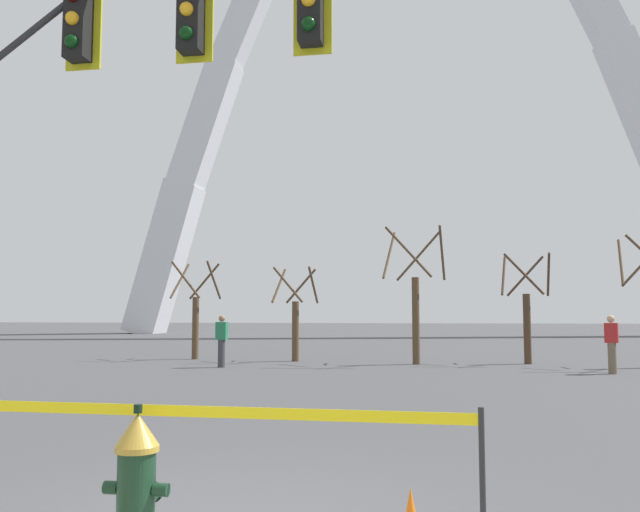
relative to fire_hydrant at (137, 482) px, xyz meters
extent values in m
cylinder|color=#14331E|center=(0.00, -0.01, -0.11)|extent=(0.26, 0.26, 0.62)
cylinder|color=#A8842D|center=(0.00, -0.01, 0.22)|extent=(0.30, 0.30, 0.04)
cone|color=#A8842D|center=(0.00, -0.01, 0.35)|extent=(0.30, 0.30, 0.22)
cylinder|color=black|center=(0.00, -0.01, 0.49)|extent=(0.06, 0.06, 0.06)
cylinder|color=#14331E|center=(-0.18, -0.01, -0.04)|extent=(0.10, 0.09, 0.09)
cylinder|color=#14331E|center=(0.18, -0.01, -0.04)|extent=(0.10, 0.09, 0.09)
cylinder|color=#14331E|center=(0.00, 0.19, -0.14)|extent=(0.13, 0.14, 0.13)
cylinder|color=black|center=(0.00, 0.27, -0.14)|extent=(0.15, 0.03, 0.15)
cylinder|color=#232326|center=(2.32, 0.16, 0.03)|extent=(0.04, 0.04, 1.00)
cube|color=yellow|center=(-0.31, 0.21, 0.45)|extent=(5.26, 0.10, 0.08)
cylinder|color=#232326|center=(-2.60, 2.61, 4.58)|extent=(1.11, 0.08, 0.81)
cube|color=black|center=(-2.08, 2.61, 4.58)|extent=(0.26, 0.24, 0.90)
cube|color=gold|center=(-2.08, 2.75, 4.58)|extent=(0.44, 0.03, 1.04)
sphere|color=orange|center=(-2.08, 2.48, 4.58)|extent=(0.16, 0.16, 0.16)
sphere|color=black|center=(-2.08, 2.48, 4.30)|extent=(0.16, 0.16, 0.16)
cube|color=black|center=(-0.68, 2.61, 4.58)|extent=(0.26, 0.24, 0.90)
cube|color=gold|center=(-0.68, 2.75, 4.58)|extent=(0.44, 0.03, 1.04)
sphere|color=orange|center=(-0.68, 2.48, 4.58)|extent=(0.16, 0.16, 0.16)
sphere|color=black|center=(-0.68, 2.48, 4.30)|extent=(0.16, 0.16, 0.16)
cube|color=black|center=(0.72, 2.61, 4.58)|extent=(0.26, 0.24, 0.90)
cube|color=gold|center=(0.72, 2.75, 4.58)|extent=(0.44, 0.03, 1.04)
sphere|color=black|center=(0.72, 2.48, 4.30)|extent=(0.16, 0.16, 0.16)
cube|color=silver|center=(-20.83, 49.78, 5.94)|extent=(6.39, 2.91, 13.69)
cube|color=silver|center=(-17.28, 49.78, 17.68)|extent=(6.10, 2.66, 11.61)
cube|color=silver|center=(-13.73, 49.78, 27.29)|extent=(5.81, 2.40, 9.55)
cube|color=silver|center=(18.23, 49.78, 17.68)|extent=(6.10, 2.66, 11.61)
cylinder|color=brown|center=(-6.49, 18.74, 0.65)|extent=(0.24, 0.24, 2.24)
cylinder|color=brown|center=(-7.17, 18.88, 2.38)|extent=(0.32, 1.22, 1.35)
cylinder|color=brown|center=(-5.79, 18.67, 2.38)|extent=(0.20, 1.23, 1.35)
cylinder|color=brown|center=(-6.42, 19.43, 2.38)|extent=(1.23, 0.20, 1.35)
cylinder|color=brown|center=(-6.64, 18.06, 2.38)|extent=(1.21, 0.34, 1.35)
cylinder|color=brown|center=(-2.69, 18.29, 0.56)|extent=(0.24, 0.24, 2.06)
cylinder|color=brown|center=(-3.31, 18.42, 2.16)|extent=(0.30, 1.13, 1.25)
cylinder|color=brown|center=(-2.05, 18.23, 2.16)|extent=(0.19, 1.13, 1.25)
cylinder|color=brown|center=(-2.62, 18.93, 2.16)|extent=(1.13, 0.19, 1.25)
cylinder|color=brown|center=(-2.82, 17.66, 2.16)|extent=(1.12, 0.32, 1.25)
cylinder|color=brown|center=(1.47, 17.54, 0.95)|extent=(0.24, 0.24, 2.82)
cylinder|color=brown|center=(0.61, 17.71, 3.13)|extent=(0.38, 1.52, 1.69)
cylinder|color=brown|center=(2.35, 17.45, 3.13)|extent=(0.23, 1.53, 1.69)
cylinder|color=brown|center=(1.56, 18.42, 3.13)|extent=(1.53, 0.23, 1.69)
cylinder|color=brown|center=(1.28, 16.68, 3.13)|extent=(1.51, 0.41, 1.69)
cylinder|color=#473323|center=(5.07, 18.32, 0.68)|extent=(0.24, 0.24, 2.29)
cylinder|color=#473323|center=(4.37, 18.46, 2.44)|extent=(0.32, 1.24, 1.38)
cylinder|color=#473323|center=(5.78, 18.25, 2.44)|extent=(0.20, 1.25, 1.38)
cylinder|color=#473323|center=(5.14, 19.03, 2.44)|extent=(1.25, 0.20, 1.38)
cylinder|color=#473323|center=(4.91, 17.63, 2.44)|extent=(1.24, 0.35, 1.38)
cylinder|color=brown|center=(7.79, 17.40, 2.78)|extent=(0.35, 1.38, 1.53)
cylinder|color=#38383D|center=(-4.37, 15.30, -0.05)|extent=(0.22, 0.22, 0.84)
cube|color=#23754C|center=(-4.37, 15.30, 0.64)|extent=(0.36, 0.23, 0.54)
sphere|color=#936B4C|center=(-4.37, 15.30, 1.02)|extent=(0.20, 0.20, 0.20)
cylinder|color=brown|center=(6.82, 14.91, -0.05)|extent=(0.22, 0.22, 0.84)
cube|color=#B22323|center=(6.82, 14.91, 0.64)|extent=(0.39, 0.31, 0.54)
sphere|color=tan|center=(6.82, 14.91, 1.02)|extent=(0.20, 0.20, 0.20)
camera|label=1|loc=(2.02, -4.39, 1.14)|focal=37.31mm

